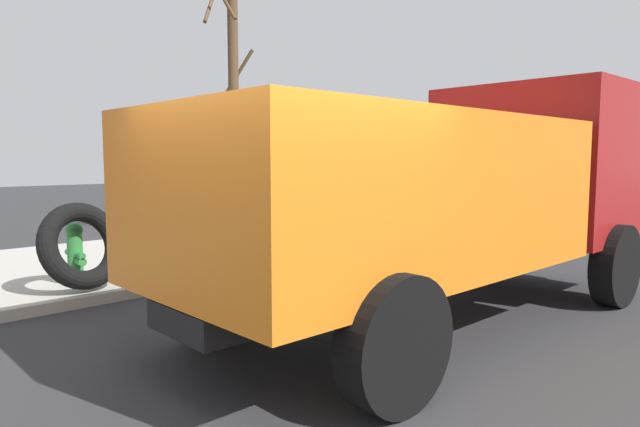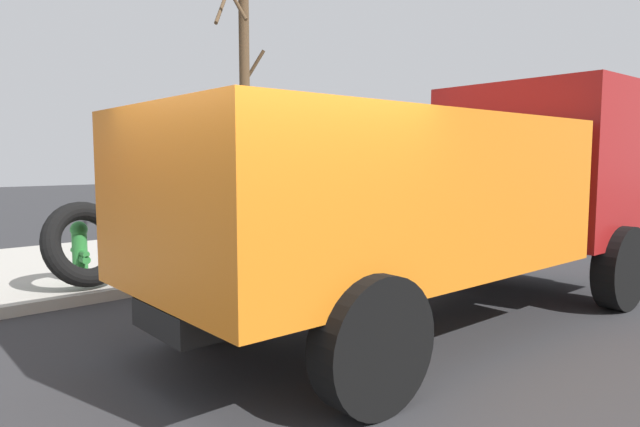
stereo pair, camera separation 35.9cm
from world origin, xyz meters
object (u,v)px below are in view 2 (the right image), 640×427
dump_truck_orange (444,188)px  bare_tree (244,111)px  loose_tire (85,244)px  fire_hydrant (80,250)px

dump_truck_orange → bare_tree: 7.96m
loose_tire → fire_hydrant: bearing=81.5°
dump_truck_orange → bare_tree: size_ratio=1.17×
dump_truck_orange → bare_tree: (2.21, 7.50, 1.51)m
fire_hydrant → loose_tire: size_ratio=0.73×
loose_tire → dump_truck_orange: 4.95m
fire_hydrant → dump_truck_orange: size_ratio=0.13×
fire_hydrant → bare_tree: size_ratio=0.15×
fire_hydrant → bare_tree: bearing=31.9°
loose_tire → bare_tree: (5.11, 3.57, 2.35)m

